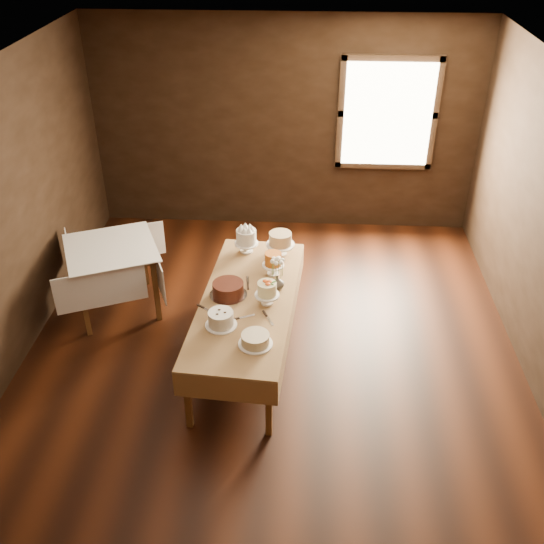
{
  "coord_description": "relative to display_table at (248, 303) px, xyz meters",
  "views": [
    {
      "loc": [
        0.29,
        -4.77,
        4.12
      ],
      "look_at": [
        0.0,
        0.2,
        0.95
      ],
      "focal_mm": 40.97,
      "sensor_mm": 36.0,
      "label": 1
    }
  ],
  "objects": [
    {
      "name": "flower_vase",
      "position": [
        0.28,
        0.19,
        0.12
      ],
      "size": [
        0.19,
        0.19,
        0.14
      ],
      "primitive_type": "imported",
      "rotation": [
        0.0,
        0.0,
        2.16
      ],
      "color": "#2D2823",
      "rests_on": "display_table"
    },
    {
      "name": "wall_back",
      "position": [
        0.23,
        2.89,
        0.76
      ],
      "size": [
        5.0,
        0.02,
        2.8
      ],
      "primitive_type": "cube",
      "color": "black",
      "rests_on": "ground"
    },
    {
      "name": "cake_chocolate",
      "position": [
        -0.19,
        0.05,
        0.12
      ],
      "size": [
        0.4,
        0.4,
        0.14
      ],
      "color": "silver",
      "rests_on": "display_table"
    },
    {
      "name": "display_table",
      "position": [
        0.0,
        0.0,
        0.0
      ],
      "size": [
        1.05,
        2.3,
        0.69
      ],
      "rotation": [
        0.0,
        0.0,
        -0.08
      ],
      "color": "#513318",
      "rests_on": "ground"
    },
    {
      "name": "cake_server_d",
      "position": [
        0.26,
        0.24,
        0.05
      ],
      "size": [
        0.2,
        0.18,
        0.01
      ],
      "primitive_type": "cube",
      "rotation": [
        0.0,
        0.0,
        0.71
      ],
      "color": "silver",
      "rests_on": "display_table"
    },
    {
      "name": "floor",
      "position": [
        0.23,
        -0.11,
        -0.64
      ],
      "size": [
        5.0,
        6.0,
        0.01
      ],
      "primitive_type": "cube",
      "color": "black",
      "rests_on": "ground"
    },
    {
      "name": "cake_server_a",
      "position": [
        0.02,
        -0.29,
        0.05
      ],
      "size": [
        0.23,
        0.12,
        0.01
      ],
      "primitive_type": "cube",
      "rotation": [
        0.0,
        0.0,
        0.44
      ],
      "color": "silver",
      "rests_on": "display_table"
    },
    {
      "name": "cake_meringue",
      "position": [
        -0.09,
        0.89,
        0.17
      ],
      "size": [
        0.26,
        0.26,
        0.27
      ],
      "color": "white",
      "rests_on": "display_table"
    },
    {
      "name": "cake_server_e",
      "position": [
        -0.33,
        -0.23,
        0.05
      ],
      "size": [
        0.21,
        0.16,
        0.01
      ],
      "primitive_type": "cube",
      "rotation": [
        0.0,
        0.0,
        -0.61
      ],
      "color": "silver",
      "rests_on": "display_table"
    },
    {
      "name": "ceiling",
      "position": [
        0.23,
        -0.11,
        2.16
      ],
      "size": [
        5.0,
        6.0,
        0.01
      ],
      "primitive_type": "cube",
      "color": "beige",
      "rests_on": "wall_back"
    },
    {
      "name": "cake_cream",
      "position": [
        0.13,
        -0.69,
        0.1
      ],
      "size": [
        0.33,
        0.33,
        0.11
      ],
      "color": "white",
      "rests_on": "display_table"
    },
    {
      "name": "cake_server_c",
      "position": [
        -0.03,
        0.32,
        0.05
      ],
      "size": [
        0.05,
        0.24,
        0.01
      ],
      "primitive_type": "cube",
      "rotation": [
        0.0,
        0.0,
        1.7
      ],
      "color": "silver",
      "rests_on": "display_table"
    },
    {
      "name": "cake_server_b",
      "position": [
        0.24,
        -0.34,
        0.05
      ],
      "size": [
        0.13,
        0.23,
        0.01
      ],
      "primitive_type": "cube",
      "rotation": [
        0.0,
        0.0,
        -1.11
      ],
      "color": "silver",
      "rests_on": "display_table"
    },
    {
      "name": "flower_bouquet",
      "position": [
        0.28,
        0.19,
        0.31
      ],
      "size": [
        0.14,
        0.14,
        0.2
      ],
      "primitive_type": null,
      "color": "white",
      "rests_on": "flower_vase"
    },
    {
      "name": "window",
      "position": [
        1.53,
        2.83,
        0.96
      ],
      "size": [
        1.1,
        0.05,
        1.3
      ],
      "primitive_type": "cube",
      "color": "#FFEABF",
      "rests_on": "wall_back"
    },
    {
      "name": "cake_caramel",
      "position": [
        0.22,
        0.45,
        0.16
      ],
      "size": [
        0.23,
        0.23,
        0.26
      ],
      "color": "white",
      "rests_on": "display_table"
    },
    {
      "name": "cake_swirl",
      "position": [
        -0.2,
        -0.44,
        0.12
      ],
      "size": [
        0.3,
        0.3,
        0.15
      ],
      "color": "white",
      "rests_on": "display_table"
    },
    {
      "name": "cake_speckled",
      "position": [
        0.28,
        0.86,
        0.17
      ],
      "size": [
        0.31,
        0.31,
        0.27
      ],
      "color": "white",
      "rests_on": "display_table"
    },
    {
      "name": "cake_flowers",
      "position": [
        0.19,
        -0.06,
        0.16
      ],
      "size": [
        0.24,
        0.24,
        0.24
      ],
      "color": "white",
      "rests_on": "display_table"
    },
    {
      "name": "side_table",
      "position": [
        -1.54,
        0.73,
        0.05
      ],
      "size": [
        1.23,
        1.23,
        0.79
      ],
      "rotation": [
        0.0,
        0.0,
        0.41
      ],
      "color": "#513318",
      "rests_on": "ground"
    }
  ]
}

